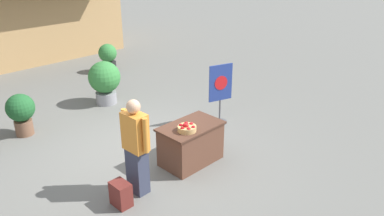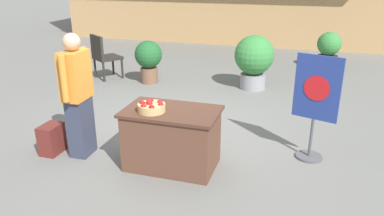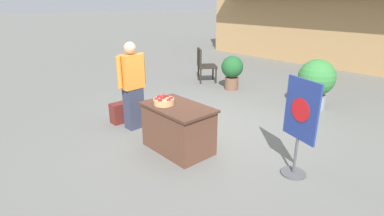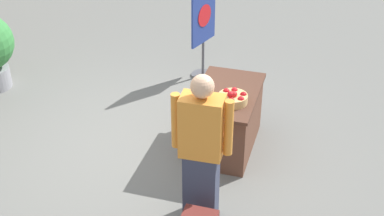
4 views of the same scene
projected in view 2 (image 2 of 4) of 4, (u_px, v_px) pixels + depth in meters
The scene contains 10 objects.
ground_plane at pixel (175, 133), 5.95m from camera, with size 120.00×120.00×0.00m, color slate.
display_table at pixel (172, 138), 4.84m from camera, with size 1.21×0.75×0.79m.
apple_basket at pixel (151, 107), 4.64m from camera, with size 0.34×0.34×0.16m.
person_visitor at pixel (78, 95), 5.00m from camera, with size 0.28×0.61×1.70m.
backpack at pixel (52, 139), 5.26m from camera, with size 0.24×0.34×0.42m.
poster_board at pixel (315, 104), 4.91m from camera, with size 0.58×0.36×1.44m.
patio_chair at pixel (103, 54), 8.66m from camera, with size 0.77×0.77×1.03m.
potted_plant_far_right at pixel (149, 58), 8.37m from camera, with size 0.61×0.61×0.96m.
potted_plant_far_left at pixel (329, 49), 9.58m from camera, with size 0.60×0.60×0.95m.
potted_plant_near_right at pixel (254, 59), 7.93m from camera, with size 0.84×0.84×1.15m.
Camera 2 is at (1.86, -5.10, 2.47)m, focal length 35.00 mm.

